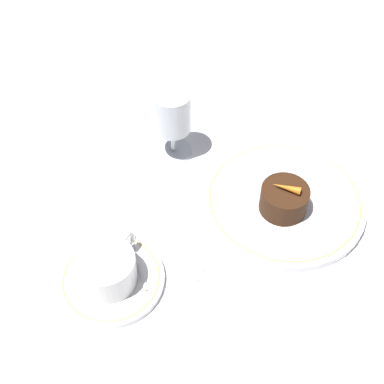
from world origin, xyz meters
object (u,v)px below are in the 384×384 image
at_px(dinner_plate, 284,201).
at_px(dessert_cake, 283,201).
at_px(coffee_cup, 107,269).
at_px(fork, 217,280).
at_px(wine_glass, 172,116).

xyz_separation_m(dinner_plate, dessert_cake, (-0.02, -0.00, 0.03)).
bearing_deg(dessert_cake, coffee_cup, 144.35).
height_order(fork, dessert_cake, dessert_cake).
bearing_deg(coffee_cup, dinner_plate, -32.50).
relative_size(dinner_plate, fork, 1.37).
distance_m(coffee_cup, wine_glass, 0.29).
bearing_deg(coffee_cup, fork, -60.66).
relative_size(wine_glass, dessert_cake, 1.70).
bearing_deg(wine_glass, dessert_cake, -100.40).
height_order(dinner_plate, wine_glass, wine_glass).
bearing_deg(dessert_cake, dinner_plate, 10.31).
height_order(dinner_plate, dessert_cake, dessert_cake).
xyz_separation_m(dinner_plate, coffee_cup, (-0.26, 0.17, 0.03)).
height_order(wine_glass, dessert_cake, wine_glass).
distance_m(wine_glass, dessert_cake, 0.23).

